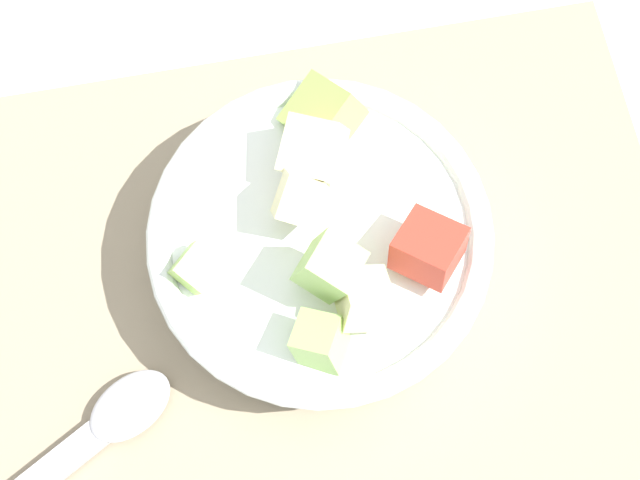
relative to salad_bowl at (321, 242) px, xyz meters
name	(u,v)px	position (x,y,z in m)	size (l,w,h in m)	color
ground_plane	(295,280)	(0.02, 0.01, -0.04)	(2.40, 2.40, 0.00)	silver
placemat	(295,279)	(0.02, 0.01, -0.04)	(0.51, 0.34, 0.01)	gray
salad_bowl	(321,242)	(0.00, 0.00, 0.00)	(0.21, 0.21, 0.10)	white
serving_spoon	(59,463)	(0.18, 0.10, -0.03)	(0.22, 0.14, 0.01)	#B7B7BC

